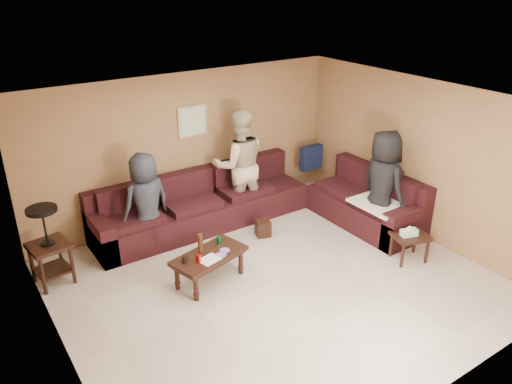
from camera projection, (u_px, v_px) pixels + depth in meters
room at (278, 171)px, 6.19m from camera, size 5.60×5.50×2.50m
sectional_sofa at (262, 208)px, 8.30m from camera, size 4.65×2.90×0.97m
coffee_table at (209, 258)px, 6.78m from camera, size 1.13×0.76×0.71m
end_table_left at (48, 245)px, 6.66m from camera, size 0.56×0.56×1.14m
side_table_right at (410, 238)px, 7.28m from camera, size 0.60×0.54×0.56m
waste_bin at (263, 228)px, 8.05m from camera, size 0.28×0.28×0.27m
wall_art at (192, 121)px, 8.10m from camera, size 0.52×0.04×0.52m
person_left at (146, 203)px, 7.42m from camera, size 0.83×0.60×1.56m
person_middle at (239, 165)px, 8.36m from camera, size 1.10×0.96×1.91m
person_right at (383, 185)px, 7.78m from camera, size 0.65×0.91×1.76m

